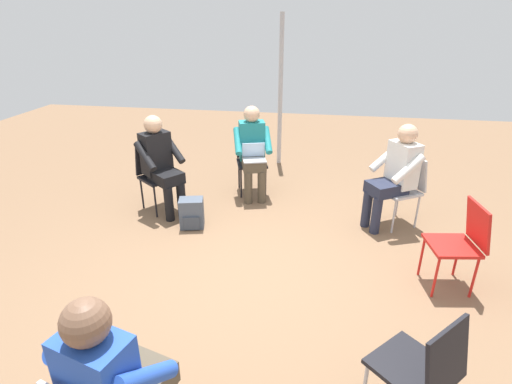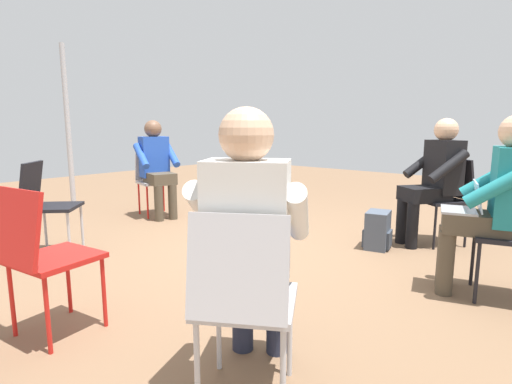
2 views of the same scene
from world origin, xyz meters
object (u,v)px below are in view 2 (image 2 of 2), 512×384
at_px(chair_north, 153,177).
at_px(chair_southwest, 244,295).
at_px(chair_southeast, 448,194).
at_px(chair_northwest, 46,201).
at_px(person_with_laptop, 494,198).
at_px(person_in_white, 251,236).
at_px(person_in_black, 434,175).
at_px(person_in_blue, 157,163).
at_px(backpack_near_laptop_user, 377,232).
at_px(chair_west, 42,251).

xyz_separation_m(chair_north, chair_southwest, (-1.98, -3.42, 0.00)).
xyz_separation_m(chair_southeast, chair_northwest, (-2.73, 2.68, 0.00)).
relative_size(chair_southeast, person_with_laptop, 0.69).
bearing_deg(person_in_white, person_in_black, 60.30).
bearing_deg(person_in_blue, backpack_near_laptop_user, 116.72).
height_order(chair_north, person_with_laptop, person_with_laptop).
bearing_deg(person_in_black, chair_southeast, -90.00).
height_order(chair_northwest, backpack_near_laptop_user, chair_northwest).
distance_m(chair_north, chair_southwest, 3.95).
bearing_deg(chair_north, person_with_laptop, 104.75).
height_order(person_in_white, person_in_black, same).
bearing_deg(person_with_laptop, chair_north, 72.38).
bearing_deg(chair_west, person_with_laptop, 42.95).
distance_m(person_in_blue, backpack_near_laptop_user, 2.86).
bearing_deg(person_in_blue, chair_southwest, 75.11).
bearing_deg(person_in_white, chair_northwest, 144.29).
xyz_separation_m(chair_southeast, person_with_laptop, (-1.17, -0.59, 0.20)).
relative_size(person_in_white, backpack_near_laptop_user, 3.44).
xyz_separation_m(chair_northwest, chair_west, (-0.64, -1.53, 0.00)).
relative_size(chair_west, person_in_blue, 0.69).
distance_m(chair_southwest, chair_west, 1.24).
height_order(chair_southeast, person_in_black, person_in_black).
xyz_separation_m(chair_southwest, person_with_laptop, (1.91, -0.52, 0.20)).
bearing_deg(chair_north, chair_northwest, 38.35).
bearing_deg(chair_northwest, chair_southwest, 37.09).
distance_m(person_with_laptop, backpack_near_laptop_user, 1.29).
bearing_deg(chair_west, person_in_black, 63.29).
relative_size(person_in_blue, backpack_near_laptop_user, 3.44).
xyz_separation_m(chair_north, person_in_black, (0.96, -3.26, 0.20)).
distance_m(chair_southwest, person_in_white, 0.26).
height_order(chair_southeast, chair_west, same).
bearing_deg(person_with_laptop, person_in_white, 144.38).
relative_size(chair_west, person_with_laptop, 0.69).
distance_m(chair_southeast, person_in_black, 0.26).
distance_m(chair_northwest, backpack_near_laptop_user, 3.10).
height_order(chair_northwest, person_in_white, person_in_white).
relative_size(chair_north, chair_southeast, 1.00).
bearing_deg(person_in_white, backpack_near_laptop_user, 68.95).
bearing_deg(backpack_near_laptop_user, person_in_blue, 100.98).
xyz_separation_m(chair_southeast, chair_west, (-3.37, 1.14, 0.00)).
relative_size(chair_north, person_in_white, 0.69).
xyz_separation_m(person_with_laptop, backpack_near_laptop_user, (0.56, 1.03, -0.53)).
bearing_deg(chair_north, person_in_blue, 90.00).
xyz_separation_m(chair_north, chair_northwest, (-1.63, -0.68, 0.00)).
bearing_deg(person_in_black, backpack_near_laptop_user, 91.80).
xyz_separation_m(person_in_blue, person_in_white, (-1.79, -3.18, 0.00)).
relative_size(chair_southeast, person_in_white, 0.69).
bearing_deg(person_with_laptop, chair_southeast, 10.17).
distance_m(chair_southeast, chair_west, 3.55).
bearing_deg(chair_north, person_in_white, 76.94).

